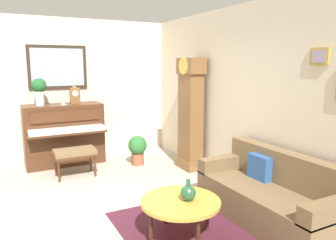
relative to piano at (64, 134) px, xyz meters
The scene contains 14 objects.
ground_plane 2.32m from the piano, ahead, with size 6.40×6.00×0.10m, color #B2A899.
wall_left 0.91m from the piano, 164.60° to the right, with size 0.13×4.90×2.80m.
wall_back 3.31m from the piano, 45.69° to the left, with size 5.30×0.13×2.80m.
area_rug 3.64m from the piano, 12.98° to the left, with size 2.10×1.50×0.01m, color #4C1E2D.
piano is the anchor object (origin of this frame).
piano_bench 0.85m from the piano, ahead, with size 0.42×0.70×0.48m.
grandfather_clock 2.45m from the piano, 55.96° to the left, with size 0.52×0.34×2.03m.
couch 4.00m from the piano, 27.27° to the left, with size 1.90×0.80×0.84m.
coffee_table 3.47m from the piano, 10.59° to the left, with size 0.88×0.88×0.44m.
mantel_clock 0.78m from the piano, 89.63° to the left, with size 0.13×0.18×0.38m.
flower_vase 0.97m from the piano, 89.85° to the right, with size 0.26×0.26×0.58m.
teacup 0.60m from the piano, ahead, with size 0.12×0.12×0.06m.
green_jug 3.52m from the piano, 11.59° to the left, with size 0.17×0.17×0.24m.
potted_plant 1.44m from the piano, 60.04° to the left, with size 0.36×0.36×0.56m.
Camera 1 is at (4.07, -0.92, 1.91)m, focal length 34.58 mm.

